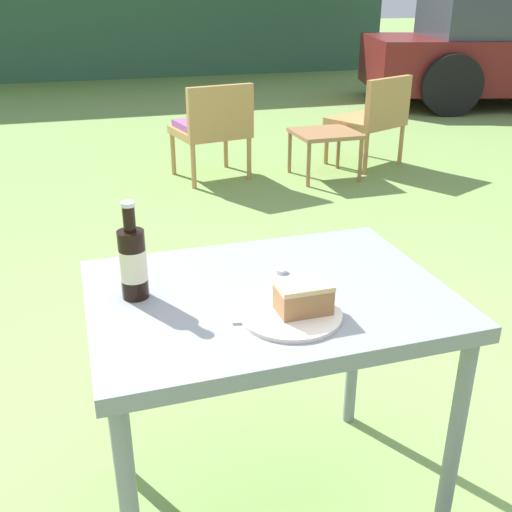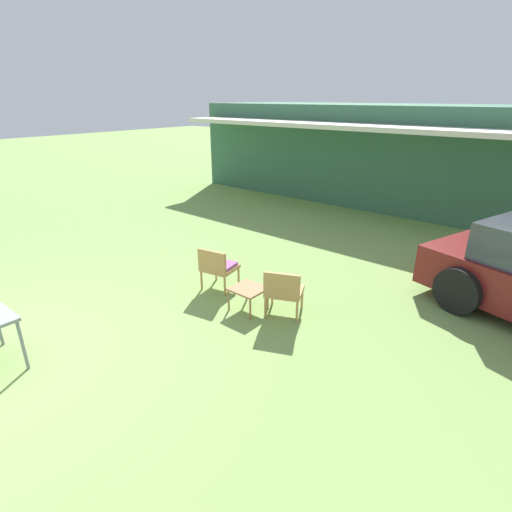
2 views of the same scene
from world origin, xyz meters
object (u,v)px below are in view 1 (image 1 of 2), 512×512
object	(u,v)px
wicker_chair_plain	(373,116)
cola_bottle_near	(133,262)
cake_on_plate	(298,305)
wicker_chair_cushioned	(212,125)
patio_table	(268,318)
garden_side_table	(325,137)

from	to	relation	value
wicker_chair_plain	cola_bottle_near	distance (m)	3.94
wicker_chair_plain	cake_on_plate	distance (m)	3.92
wicker_chair_cushioned	cake_on_plate	size ratio (longest dim) A/B	3.22
patio_table	cake_on_plate	world-z (taller)	cake_on_plate
wicker_chair_cushioned	garden_side_table	distance (m)	0.88
patio_table	cola_bottle_near	world-z (taller)	cola_bottle_near
wicker_chair_plain	cola_bottle_near	xyz separation A→B (m)	(-2.30, -3.18, 0.37)
wicker_chair_cushioned	wicker_chair_plain	size ratio (longest dim) A/B	1.00
cola_bottle_near	wicker_chair_plain	bearing A→B (deg)	54.12
garden_side_table	cola_bottle_near	world-z (taller)	cola_bottle_near
wicker_chair_cushioned	patio_table	xyz separation A→B (m)	(-0.63, -3.26, 0.20)
wicker_chair_plain	patio_table	world-z (taller)	wicker_chair_plain
wicker_chair_cushioned	cake_on_plate	distance (m)	3.46
garden_side_table	patio_table	xyz separation A→B (m)	(-1.48, -3.04, 0.30)
garden_side_table	patio_table	size ratio (longest dim) A/B	0.56
wicker_chair_plain	garden_side_table	bearing A→B (deg)	-2.84
wicker_chair_cushioned	wicker_chair_plain	bearing A→B (deg)	168.72
patio_table	cake_on_plate	distance (m)	0.17
cake_on_plate	cola_bottle_near	bearing A→B (deg)	149.18
wicker_chair_cushioned	wicker_chair_plain	world-z (taller)	same
garden_side_table	patio_table	bearing A→B (deg)	-115.91
garden_side_table	cola_bottle_near	distance (m)	3.51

